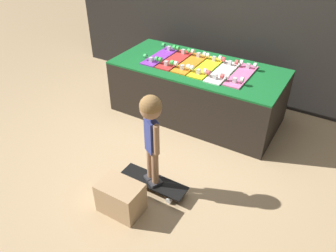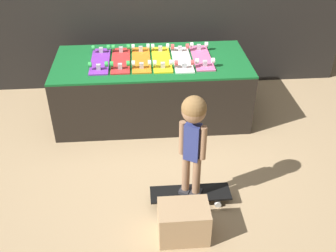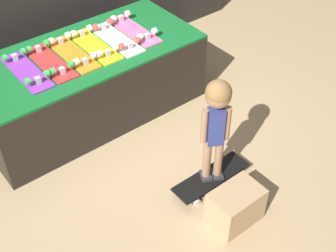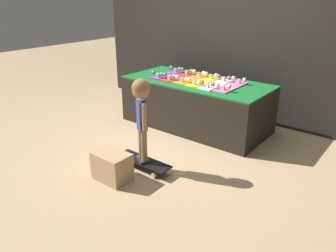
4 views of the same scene
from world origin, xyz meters
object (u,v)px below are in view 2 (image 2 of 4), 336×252
(skateboard_white_on_rack, at_px, (182,58))
(skateboard_red_on_rack, at_px, (121,59))
(skateboard_yellow_on_rack, at_px, (162,58))
(skateboard_purple_on_rack, at_px, (100,60))
(child, at_px, (193,129))
(skateboard_pink_on_rack, at_px, (202,57))
(skateboard_orange_on_rack, at_px, (141,59))
(skateboard_on_floor, at_px, (190,194))
(storage_box, at_px, (184,222))

(skateboard_white_on_rack, bearing_deg, skateboard_red_on_rack, 177.44)
(skateboard_yellow_on_rack, bearing_deg, skateboard_purple_on_rack, 179.29)
(child, bearing_deg, skateboard_pink_on_rack, 106.73)
(skateboard_purple_on_rack, height_order, skateboard_orange_on_rack, same)
(skateboard_red_on_rack, relative_size, skateboard_white_on_rack, 1.00)
(skateboard_white_on_rack, distance_m, skateboard_on_floor, 1.43)
(skateboard_yellow_on_rack, bearing_deg, skateboard_orange_on_rack, 177.81)
(skateboard_yellow_on_rack, bearing_deg, skateboard_white_on_rack, -5.46)
(storage_box, bearing_deg, skateboard_orange_on_rack, 98.37)
(skateboard_yellow_on_rack, height_order, skateboard_on_floor, skateboard_yellow_on_rack)
(skateboard_pink_on_rack, bearing_deg, child, -101.23)
(skateboard_purple_on_rack, relative_size, skateboard_red_on_rack, 1.00)
(skateboard_purple_on_rack, xyz_separation_m, skateboard_white_on_rack, (0.81, -0.03, 0.00))
(skateboard_white_on_rack, height_order, child, child)
(skateboard_yellow_on_rack, distance_m, storage_box, 1.75)
(skateboard_pink_on_rack, bearing_deg, skateboard_orange_on_rack, -179.89)
(skateboard_purple_on_rack, bearing_deg, child, -60.75)
(skateboard_orange_on_rack, relative_size, skateboard_yellow_on_rack, 1.00)
(skateboard_purple_on_rack, height_order, skateboard_red_on_rack, same)
(skateboard_yellow_on_rack, height_order, storage_box, skateboard_yellow_on_rack)
(child, bearing_deg, skateboard_purple_on_rack, 147.21)
(skateboard_yellow_on_rack, bearing_deg, child, -83.98)
(skateboard_red_on_rack, height_order, skateboard_on_floor, skateboard_red_on_rack)
(skateboard_white_on_rack, relative_size, child, 0.69)
(skateboard_orange_on_rack, distance_m, storage_box, 1.78)
(skateboard_white_on_rack, relative_size, skateboard_pink_on_rack, 1.00)
(skateboard_red_on_rack, distance_m, skateboard_orange_on_rack, 0.20)
(storage_box, bearing_deg, skateboard_yellow_on_rack, 91.54)
(skateboard_red_on_rack, relative_size, skateboard_on_floor, 0.94)
(skateboard_yellow_on_rack, bearing_deg, storage_box, -88.46)
(skateboard_yellow_on_rack, distance_m, child, 1.33)
(skateboard_red_on_rack, xyz_separation_m, skateboard_pink_on_rack, (0.81, 0.00, 0.00))
(skateboard_red_on_rack, bearing_deg, skateboard_purple_on_rack, -179.93)
(skateboard_pink_on_rack, bearing_deg, skateboard_white_on_rack, -172.06)
(skateboard_orange_on_rack, distance_m, skateboard_pink_on_rack, 0.61)
(skateboard_yellow_on_rack, xyz_separation_m, skateboard_on_floor, (0.14, -1.32, -0.58))
(skateboard_orange_on_rack, height_order, skateboard_yellow_on_rack, same)
(skateboard_white_on_rack, height_order, skateboard_on_floor, skateboard_white_on_rack)
(skateboard_yellow_on_rack, distance_m, skateboard_pink_on_rack, 0.40)
(skateboard_red_on_rack, height_order, skateboard_orange_on_rack, same)
(skateboard_pink_on_rack, height_order, skateboard_on_floor, skateboard_pink_on_rack)
(skateboard_purple_on_rack, relative_size, skateboard_yellow_on_rack, 1.00)
(skateboard_purple_on_rack, xyz_separation_m, skateboard_red_on_rack, (0.20, 0.00, 0.00))
(skateboard_white_on_rack, xyz_separation_m, skateboard_on_floor, (-0.06, -1.31, -0.58))
(skateboard_purple_on_rack, height_order, skateboard_yellow_on_rack, same)
(storage_box, bearing_deg, skateboard_white_on_rack, 84.57)
(skateboard_purple_on_rack, height_order, skateboard_on_floor, skateboard_purple_on_rack)
(skateboard_on_floor, bearing_deg, child, 97.13)
(skateboard_orange_on_rack, bearing_deg, skateboard_purple_on_rack, -179.97)
(skateboard_purple_on_rack, relative_size, skateboard_pink_on_rack, 1.00)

